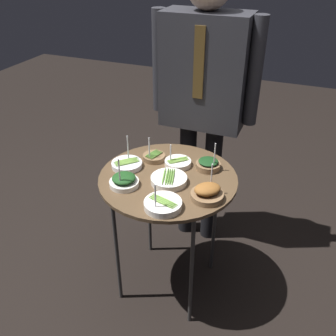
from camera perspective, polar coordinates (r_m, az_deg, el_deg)
name	(u,v)px	position (r m, az deg, el deg)	size (l,w,h in m)	color
ground_plane	(168,281)	(2.38, 0.00, -16.82)	(8.00, 8.00, 0.00)	black
serving_cart	(168,185)	(1.91, 0.00, -2.66)	(0.70, 0.70, 0.76)	brown
bowl_asparagus_far_rim	(154,157)	(2.02, -2.15, 1.72)	(0.12, 0.12, 0.14)	brown
bowl_asparagus_back_left	(178,163)	(1.97, 1.50, 0.84)	(0.14, 0.14, 0.12)	silver
bowl_spinach_near_rim	(124,181)	(1.81, -6.72, -1.93)	(0.14, 0.14, 0.17)	silver
bowl_roast_mid_left	(207,193)	(1.72, 6.00, -3.76)	(0.16, 0.15, 0.16)	brown
bowl_asparagus_front_left	(169,180)	(1.83, 0.14, -1.78)	(0.18, 0.18, 0.04)	silver
bowl_spinach_center	(208,164)	(1.95, 6.15, 0.56)	(0.13, 0.13, 0.16)	brown
bowl_asparagus_front_right	(127,164)	(1.97, -6.28, 0.60)	(0.16, 0.16, 0.16)	silver
bowl_asparagus_front_center	(163,204)	(1.66, -0.79, -5.56)	(0.17, 0.17, 0.15)	silver
waiter_figure	(204,86)	(2.17, 5.51, 12.40)	(0.63, 0.24, 1.70)	black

